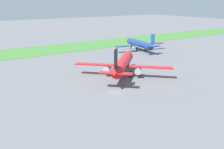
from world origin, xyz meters
TOP-DOWN VIEW (x-y plane):
  - ground_plane at (0.00, 0.00)m, footprint 600.00×600.00m
  - grass_taxiway_strip at (0.00, 75.16)m, footprint 360.00×28.00m
  - airplane_parked_jet_far at (47.64, 44.61)m, footprint 28.63×28.20m
  - airplane_midfield_jet at (11.57, 12.01)m, footprint 27.42×27.02m

SIDE VIEW (x-z plane):
  - ground_plane at x=0.00m, z-range 0.00..0.00m
  - grass_taxiway_strip at x=0.00m, z-range 0.00..0.08m
  - airplane_parked_jet_far at x=47.64m, z-range -1.42..8.73m
  - airplane_midfield_jet at x=11.57m, z-range -1.70..10.47m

